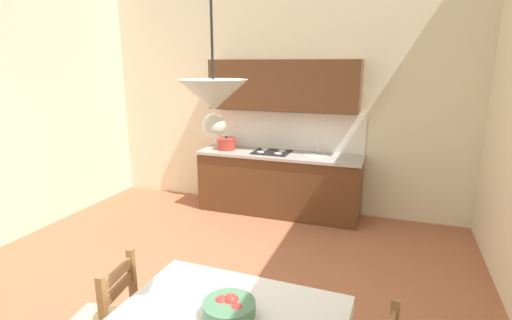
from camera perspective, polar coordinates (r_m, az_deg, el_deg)
name	(u,v)px	position (r m, az deg, el deg)	size (l,w,h in m)	color
ground_plane	(185,315)	(3.85, -10.29, -21.25)	(6.02, 6.34, 0.10)	#A86042
wall_back	(280,73)	(5.86, 3.49, 12.50)	(6.02, 0.12, 4.02)	beige
kitchen_cabinetry	(279,156)	(5.66, 3.43, 0.65)	(2.36, 0.63, 2.20)	#56331C
fruit_bowl	(229,307)	(2.37, -3.93, -20.60)	(0.30, 0.30, 0.12)	#4C7F5B
pendant_lamp	(213,97)	(1.83, -6.21, 9.06)	(0.32, 0.32, 0.80)	black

